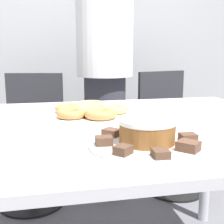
# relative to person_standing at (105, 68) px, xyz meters

# --- Properties ---
(wall_back) EXTENTS (8.00, 0.05, 2.60)m
(wall_back) POSITION_rel_person_standing_xyz_m (-0.14, 0.68, 0.39)
(wall_back) COLOR #A8AAAD
(wall_back) RESTS_ON ground_plane
(table) EXTENTS (1.46, 1.08, 0.75)m
(table) POSITION_rel_person_standing_xyz_m (-0.14, -0.96, -0.24)
(table) COLOR silver
(table) RESTS_ON ground_plane
(person_standing) EXTENTS (0.38, 0.38, 1.73)m
(person_standing) POSITION_rel_person_standing_xyz_m (0.00, 0.00, 0.00)
(person_standing) COLOR #383842
(person_standing) RESTS_ON ground_plane
(office_chair_left) EXTENTS (0.52, 0.52, 0.87)m
(office_chair_left) POSITION_rel_person_standing_xyz_m (-0.50, 0.01, -0.50)
(office_chair_left) COLOR black
(office_chair_left) RESTS_ON ground_plane
(office_chair_right) EXTENTS (0.54, 0.54, 0.87)m
(office_chair_right) POSITION_rel_person_standing_xyz_m (0.50, 0.01, -0.50)
(office_chair_right) COLOR black
(office_chair_right) RESTS_ON ground_plane
(plate_cake) EXTENTS (0.34, 0.34, 0.01)m
(plate_cake) POSITION_rel_person_standing_xyz_m (-0.10, -1.25, -0.15)
(plate_cake) COLOR white
(plate_cake) RESTS_ON table
(plate_donuts) EXTENTS (0.36, 0.36, 0.01)m
(plate_donuts) POSITION_rel_person_standing_xyz_m (-0.22, -0.81, -0.15)
(plate_donuts) COLOR white
(plate_donuts) RESTS_ON table
(frosted_cake) EXTENTS (0.17, 0.17, 0.07)m
(frosted_cake) POSITION_rel_person_standing_xyz_m (-0.10, -1.25, -0.11)
(frosted_cake) COLOR brown
(frosted_cake) RESTS_ON plate_cake
(lamington_0) EXTENTS (0.05, 0.04, 0.02)m
(lamington_0) POSITION_rel_person_standing_xyz_m (0.02, -1.26, -0.13)
(lamington_0) COLOR #513828
(lamington_0) RESTS_ON plate_cake
(lamington_1) EXTENTS (0.07, 0.07, 0.02)m
(lamington_1) POSITION_rel_person_standing_xyz_m (-0.01, -1.17, -0.13)
(lamington_1) COLOR brown
(lamington_1) RESTS_ON plate_cake
(lamington_2) EXTENTS (0.04, 0.05, 0.02)m
(lamington_2) POSITION_rel_person_standing_xyz_m (-0.10, -1.12, -0.13)
(lamington_2) COLOR brown
(lamington_2) RESTS_ON plate_cake
(lamington_3) EXTENTS (0.07, 0.07, 0.02)m
(lamington_3) POSITION_rel_person_standing_xyz_m (-0.19, -1.16, -0.13)
(lamington_3) COLOR brown
(lamington_3) RESTS_ON plate_cake
(lamington_4) EXTENTS (0.05, 0.04, 0.02)m
(lamington_4) POSITION_rel_person_standing_xyz_m (-0.23, -1.25, -0.13)
(lamington_4) COLOR #513828
(lamington_4) RESTS_ON plate_cake
(lamington_5) EXTENTS (0.06, 0.06, 0.02)m
(lamington_5) POSITION_rel_person_standing_xyz_m (-0.20, -1.34, -0.13)
(lamington_5) COLOR #513828
(lamington_5) RESTS_ON plate_cake
(lamington_6) EXTENTS (0.04, 0.05, 0.02)m
(lamington_6) POSITION_rel_person_standing_xyz_m (-0.11, -1.38, -0.13)
(lamington_6) COLOR #513828
(lamington_6) RESTS_ON plate_cake
(lamington_7) EXTENTS (0.07, 0.07, 0.03)m
(lamington_7) POSITION_rel_person_standing_xyz_m (-0.02, -1.34, -0.13)
(lamington_7) COLOR brown
(lamington_7) RESTS_ON plate_cake
(donut_0) EXTENTS (0.11, 0.11, 0.04)m
(donut_0) POSITION_rel_person_standing_xyz_m (-0.22, -0.81, -0.13)
(donut_0) COLOR #E5AD66
(donut_0) RESTS_ON plate_donuts
(donut_1) EXTENTS (0.12, 0.12, 0.03)m
(donut_1) POSITION_rel_person_standing_xyz_m (-0.29, -0.87, -0.13)
(donut_1) COLOR #C68447
(donut_1) RESTS_ON plate_donuts
(donut_2) EXTENTS (0.13, 0.13, 0.04)m
(donut_2) POSITION_rel_person_standing_xyz_m (-0.18, -0.90, -0.13)
(donut_2) COLOR #D18E4C
(donut_2) RESTS_ON plate_donuts
(donut_3) EXTENTS (0.11, 0.11, 0.03)m
(donut_3) POSITION_rel_person_standing_xyz_m (-0.10, -0.81, -0.13)
(donut_3) COLOR #E5AD66
(donut_3) RESTS_ON plate_donuts
(donut_4) EXTENTS (0.13, 0.13, 0.04)m
(donut_4) POSITION_rel_person_standing_xyz_m (-0.20, -0.73, -0.12)
(donut_4) COLOR #E5AD66
(donut_4) RESTS_ON plate_donuts
(donut_5) EXTENTS (0.12, 0.12, 0.03)m
(donut_5) POSITION_rel_person_standing_xyz_m (-0.30, -0.76, -0.13)
(donut_5) COLOR #D18E4C
(donut_5) RESTS_ON plate_donuts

